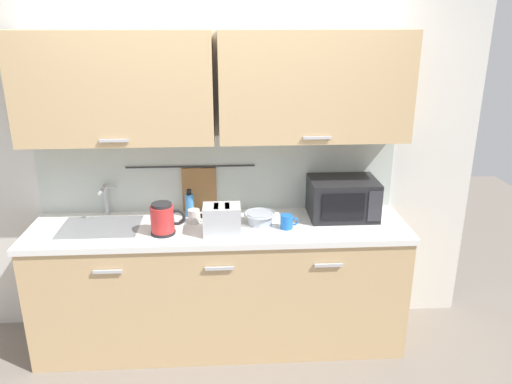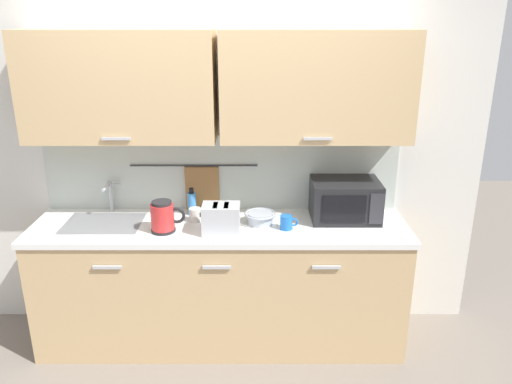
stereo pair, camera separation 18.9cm
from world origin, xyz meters
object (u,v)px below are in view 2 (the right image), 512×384
electric_kettle (163,217)px  mug_by_kettle (286,222)px  dish_soap_bottle (191,203)px  microwave (344,200)px  mug_near_sink (195,215)px  toaster (220,219)px  mixing_bowl (260,217)px

electric_kettle → mug_by_kettle: electric_kettle is taller
dish_soap_bottle → microwave: bearing=-3.9°
mug_near_sink → mug_by_kettle: (0.61, -0.13, 0.00)m
electric_kettle → toaster: (0.38, -0.02, -0.01)m
mug_near_sink → mug_by_kettle: size_ratio=1.00×
mug_near_sink → mixing_bowl: size_ratio=0.56×
electric_kettle → mug_near_sink: electric_kettle is taller
mug_near_sink → mug_by_kettle: bearing=-12.3°
microwave → mixing_bowl: (-0.58, -0.09, -0.09)m
dish_soap_bottle → mixing_bowl: dish_soap_bottle is taller
mug_near_sink → toaster: 0.27m
electric_kettle → mug_by_kettle: bearing=2.5°
microwave → mug_near_sink: 1.03m
electric_kettle → toaster: size_ratio=0.89×
mug_near_sink → electric_kettle: bearing=-138.2°
toaster → electric_kettle: bearing=177.2°
microwave → dish_soap_bottle: bearing=176.1°
dish_soap_bottle → electric_kettle: bearing=-116.6°
mixing_bowl → electric_kettle: bearing=-168.1°
mixing_bowl → toaster: size_ratio=0.84×
electric_kettle → mug_by_kettle: (0.80, 0.03, -0.05)m
dish_soap_bottle → toaster: size_ratio=0.77×
toaster → mug_by_kettle: 0.43m
dish_soap_bottle → mug_near_sink: dish_soap_bottle is taller
mug_by_kettle → toaster: bearing=-172.9°
dish_soap_bottle → mug_by_kettle: 0.70m
mixing_bowl → mug_by_kettle: 0.20m
electric_kettle → mixing_bowl: (0.63, 0.13, -0.06)m
mug_by_kettle → dish_soap_bottle: bearing=158.2°
microwave → toaster: bearing=-163.8°
electric_kettle → dish_soap_bottle: bearing=63.4°
mug_near_sink → mug_by_kettle: 0.63m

